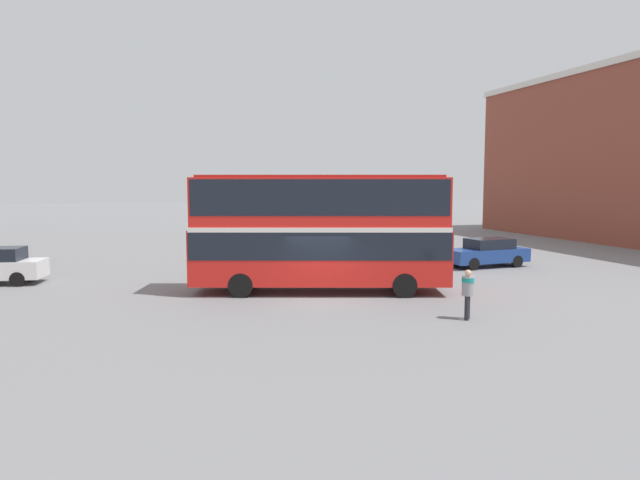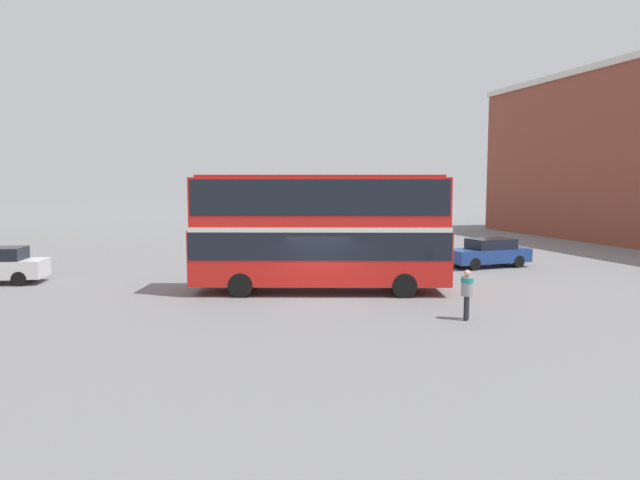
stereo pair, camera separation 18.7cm
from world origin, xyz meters
TOP-DOWN VIEW (x-y plane):
  - ground_plane at (0.00, 0.00)m, footprint 240.00×240.00m
  - double_decker_bus at (0.46, 1.69)m, footprint 10.97×5.46m
  - pedestrian_foreground at (3.91, -4.38)m, footprint 0.59×0.59m
  - parked_car_kerb_far at (11.39, 6.19)m, footprint 4.74×2.14m

SIDE VIEW (x-z plane):
  - ground_plane at x=0.00m, z-range 0.00..0.00m
  - parked_car_kerb_far at x=11.39m, z-range 0.01..1.58m
  - pedestrian_foreground at x=3.91m, z-range 0.19..1.90m
  - double_decker_bus at x=0.46m, z-range 0.35..5.30m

